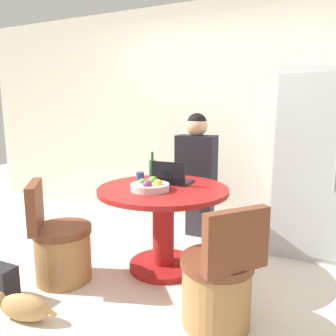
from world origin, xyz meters
TOP-DOWN VIEW (x-y plane):
  - ground_plane at (0.00, 0.00)m, footprint 12.00×12.00m
  - wall_back at (0.00, 1.68)m, footprint 7.00×0.06m
  - refrigerator at (1.14, 1.28)m, footprint 0.65×0.72m
  - dining_table at (0.02, 0.29)m, footprint 1.10×1.10m
  - chair_near_left_corner at (-0.65, -0.24)m, footprint 0.54×0.54m
  - chair_near_right_corner at (0.67, -0.26)m, footprint 0.54×0.54m
  - person_seated at (0.05, 1.06)m, footprint 0.40×0.37m
  - laptop at (0.03, 0.46)m, footprint 0.31×0.25m
  - fruit_bowl at (-0.03, 0.16)m, footprint 0.31×0.31m
  - coffee_cup at (-0.27, 0.41)m, footprint 0.07×0.07m
  - bottle at (-0.18, 0.49)m, footprint 0.06×0.06m
  - cat at (-0.51, -0.75)m, footprint 0.48×0.20m

SIDE VIEW (x-z plane):
  - ground_plane at x=0.00m, z-range 0.00..0.00m
  - cat at x=-0.51m, z-range 0.00..0.19m
  - chair_near_left_corner at x=-0.65m, z-range -0.14..0.68m
  - chair_near_right_corner at x=0.67m, z-range -0.14..0.68m
  - dining_table at x=0.02m, z-range 0.12..0.85m
  - person_seated at x=0.05m, z-range 0.07..1.41m
  - fruit_bowl at x=-0.03m, z-range 0.71..0.81m
  - laptop at x=0.03m, z-range 0.66..0.87m
  - coffee_cup at x=-0.27m, z-range 0.73..0.82m
  - bottle at x=-0.18m, z-range 0.70..0.96m
  - refrigerator at x=1.14m, z-range 0.00..1.73m
  - wall_back at x=0.00m, z-range 0.00..2.60m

